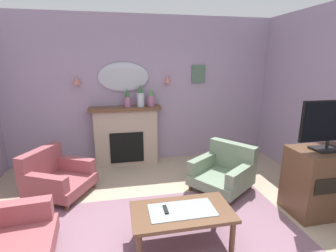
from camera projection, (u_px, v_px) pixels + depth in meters
wall_back at (143, 91)px, 5.06m from camera, size 6.25×0.10×2.86m
patterned_rug at (175, 251)px, 2.75m from camera, size 3.20×2.40×0.01m
fireplace at (126, 136)px, 4.99m from camera, size 1.36×0.36×1.16m
mantel_vase_right at (127, 99)px, 4.79m from camera, size 0.13×0.13×0.35m
mantel_vase_centre at (141, 97)px, 4.83m from camera, size 0.14×0.14×0.42m
mantel_vase_left at (151, 98)px, 4.88m from camera, size 0.13×0.13×0.36m
wall_mirror at (124, 77)px, 4.84m from camera, size 0.96×0.06×0.56m
wall_sconce_left at (77, 81)px, 4.64m from camera, size 0.14×0.14×0.14m
wall_sconce_right at (168, 79)px, 4.97m from camera, size 0.14×0.14×0.14m
framed_picture at (198, 74)px, 5.13m from camera, size 0.28×0.03×0.36m
coffee_table at (182, 215)px, 2.76m from camera, size 1.10×0.60×0.45m
tv_remote at (166, 210)px, 2.74m from camera, size 0.04×0.16×0.02m
armchair_beside_couch at (55, 176)px, 3.87m from camera, size 1.09×1.09×0.71m
armchair_by_coffee_table at (224, 170)px, 4.08m from camera, size 1.13×1.13×0.71m
tv_cabinet at (320, 181)px, 3.39m from camera, size 0.80×0.57×0.90m
tv_flatscreen at (331, 124)px, 3.17m from camera, size 0.84×0.24×0.65m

